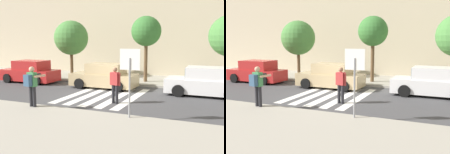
{
  "view_description": "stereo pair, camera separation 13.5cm",
  "coord_description": "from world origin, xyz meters",
  "views": [
    {
      "loc": [
        5.75,
        -12.38,
        2.96
      ],
      "look_at": [
        0.6,
        -0.2,
        1.1
      ],
      "focal_mm": 42.0,
      "sensor_mm": 36.0,
      "label": 1
    },
    {
      "loc": [
        5.88,
        -12.33,
        2.96
      ],
      "look_at": [
        0.6,
        -0.2,
        1.1
      ],
      "focal_mm": 42.0,
      "sensor_mm": 36.0,
      "label": 2
    }
  ],
  "objects": [
    {
      "name": "stop_sign",
      "position": [
        2.7,
        -3.5,
        1.98
      ],
      "size": [
        0.76,
        0.08,
        2.52
      ],
      "color": "gray",
      "rests_on": "sidewalk_near"
    },
    {
      "name": "parked_car_tan",
      "position": [
        -0.97,
        2.3,
        0.73
      ],
      "size": [
        4.1,
        1.92,
        1.55
      ],
      "color": "tan",
      "rests_on": "ground"
    },
    {
      "name": "crosswalk_stripe_4",
      "position": [
        1.6,
        0.2,
        0.0
      ],
      "size": [
        0.44,
        5.2,
        0.01
      ],
      "primitive_type": "cube",
      "color": "silver",
      "rests_on": "ground"
    },
    {
      "name": "crosswalk_stripe_2",
      "position": [
        0.0,
        0.2,
        0.0
      ],
      "size": [
        0.44,
        5.2,
        0.01
      ],
      "primitive_type": "cube",
      "color": "silver",
      "rests_on": "ground"
    },
    {
      "name": "street_tree_west",
      "position": [
        -4.95,
        4.95,
        3.13
      ],
      "size": [
        2.6,
        2.6,
        4.3
      ],
      "color": "brown",
      "rests_on": "sidewalk_far"
    },
    {
      "name": "crosswalk_stripe_1",
      "position": [
        -0.8,
        0.2,
        0.0
      ],
      "size": [
        0.44,
        5.2,
        0.01
      ],
      "primitive_type": "cube",
      "color": "silver",
      "rests_on": "ground"
    },
    {
      "name": "parked_car_white",
      "position": [
        4.99,
        2.3,
        0.73
      ],
      "size": [
        4.1,
        1.92,
        1.55
      ],
      "color": "white",
      "rests_on": "ground"
    },
    {
      "name": "ground_plane",
      "position": [
        0.0,
        0.0,
        0.0
      ],
      "size": [
        120.0,
        120.0,
        0.0
      ],
      "primitive_type": "plane",
      "color": "#424244"
    },
    {
      "name": "street_tree_center",
      "position": [
        0.93,
        4.93,
        3.53
      ],
      "size": [
        2.02,
        2.02,
        4.44
      ],
      "color": "brown",
      "rests_on": "sidewalk_far"
    },
    {
      "name": "crosswalk_stripe_3",
      "position": [
        0.8,
        0.2,
        0.0
      ],
      "size": [
        0.44,
        5.2,
        0.01
      ],
      "primitive_type": "cube",
      "color": "silver",
      "rests_on": "ground"
    },
    {
      "name": "sidewalk_near",
      "position": [
        0.0,
        -6.2,
        0.07
      ],
      "size": [
        60.0,
        6.0,
        0.14
      ],
      "primitive_type": "cube",
      "color": "#9E998C",
      "rests_on": "ground"
    },
    {
      "name": "sidewalk_far",
      "position": [
        0.0,
        6.0,
        0.07
      ],
      "size": [
        60.0,
        4.8,
        0.14
      ],
      "primitive_type": "cube",
      "color": "#9E998C",
      "rests_on": "ground"
    },
    {
      "name": "parked_car_red",
      "position": [
        -6.74,
        2.3,
        0.73
      ],
      "size": [
        4.1,
        1.92,
        1.55
      ],
      "color": "red",
      "rests_on": "ground"
    },
    {
      "name": "building_facade_far",
      "position": [
        0.0,
        10.4,
        3.78
      ],
      "size": [
        56.0,
        4.0,
        7.56
      ],
      "primitive_type": "cube",
      "color": "beige",
      "rests_on": "ground"
    },
    {
      "name": "pedestrian_crossing",
      "position": [
        1.17,
        -1.17,
        0.97
      ],
      "size": [
        0.57,
        0.31,
        1.72
      ],
      "color": "#232328",
      "rests_on": "ground"
    },
    {
      "name": "crosswalk_stripe_0",
      "position": [
        -1.6,
        0.2,
        0.0
      ],
      "size": [
        0.44,
        5.2,
        0.01
      ],
      "primitive_type": "cube",
      "color": "silver",
      "rests_on": "ground"
    },
    {
      "name": "photographer_with_backpack",
      "position": [
        -1.64,
        -3.65,
        1.17
      ],
      "size": [
        0.66,
        0.9,
        1.72
      ],
      "color": "#232328",
      "rests_on": "sidewalk_near"
    }
  ]
}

